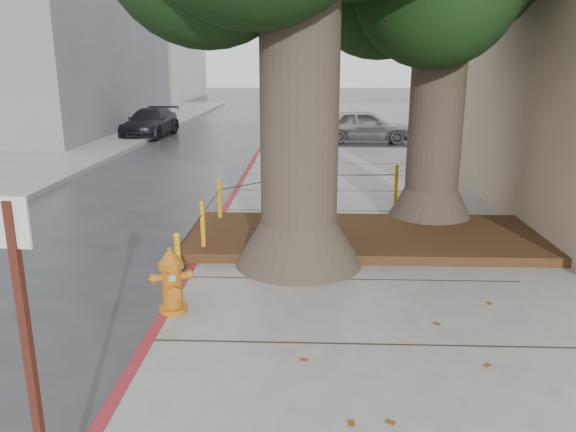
% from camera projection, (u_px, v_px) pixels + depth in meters
% --- Properties ---
extents(ground, '(140.00, 140.00, 0.00)m').
position_uv_depth(ground, '(319.00, 355.00, 6.53)').
color(ground, '#28282B').
rests_on(ground, ground).
extents(sidewalk_far, '(16.00, 20.00, 0.15)m').
position_uv_depth(sidewalk_far, '(408.00, 115.00, 35.18)').
color(sidewalk_far, slate).
rests_on(sidewalk_far, ground).
extents(curb_red, '(0.14, 26.00, 0.16)m').
position_uv_depth(curb_red, '(192.00, 270.00, 8.99)').
color(curb_red, maroon).
rests_on(curb_red, ground).
extents(planter_bed, '(6.40, 2.60, 0.16)m').
position_uv_depth(planter_bed, '(366.00, 236.00, 10.19)').
color(planter_bed, black).
rests_on(planter_bed, sidewalk_main).
extents(building_far_white, '(12.00, 18.00, 15.00)m').
position_uv_depth(building_far_white, '(116.00, 12.00, 48.52)').
color(building_far_white, silver).
rests_on(building_far_white, ground).
extents(bollard_ring, '(3.79, 5.39, 0.95)m').
position_uv_depth(bollard_ring, '(271.00, 206.00, 10.60)').
color(bollard_ring, orange).
rests_on(bollard_ring, sidewalk_main).
extents(fire_hydrant, '(0.47, 0.47, 0.88)m').
position_uv_depth(fire_hydrant, '(172.00, 281.00, 7.21)').
color(fire_hydrant, '#BC6213').
rests_on(fire_hydrant, sidewalk_main).
extents(signpost, '(0.23, 0.06, 2.36)m').
position_uv_depth(signpost, '(28.00, 350.00, 3.63)').
color(signpost, '#471911').
rests_on(signpost, sidewalk_main).
extents(car_silver, '(4.09, 1.80, 1.37)m').
position_uv_depth(car_silver, '(365.00, 126.00, 23.69)').
color(car_silver, '#B3B4B8').
rests_on(car_silver, ground).
extents(car_red, '(3.77, 1.72, 1.20)m').
position_uv_depth(car_red, '(563.00, 127.00, 24.19)').
color(car_red, maroon).
rests_on(car_red, ground).
extents(car_dark, '(2.02, 4.42, 1.25)m').
position_uv_depth(car_dark, '(150.00, 123.00, 25.53)').
color(car_dark, black).
rests_on(car_dark, ground).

